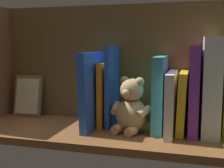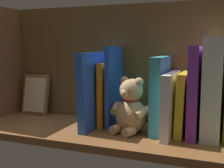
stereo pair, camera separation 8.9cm
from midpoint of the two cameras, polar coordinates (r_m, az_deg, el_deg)
The scene contains 12 objects.
ground_plane at distance 92.34cm, azimuth -2.80°, elevation -9.56°, with size 92.59×30.85×2.20cm, color brown.
shelf_back_panel at distance 101.09cm, azimuth -0.51°, elevation 3.99°, with size 92.59×1.50×39.62cm, color brown.
dictionary_thick_white at distance 88.56cm, azimuth 15.97°, elevation -0.42°, with size 5.05×15.77×28.44cm, color silver.
book_2 at distance 88.69cm, azimuth 12.90°, elevation -1.16°, with size 2.76×16.24×25.83cm, color purple.
book_3 at distance 89.90cm, azimuth 10.72°, elevation -3.47°, with size 2.28×15.52×18.15cm, color yellow.
book_4 at distance 88.16cm, azimuth 8.58°, elevation -3.62°, with size 2.35×19.70×18.21cm, color silver.
book_5 at distance 90.00cm, azimuth 6.49°, elevation -1.91°, with size 3.19×16.12×22.67cm, color teal.
teddy_bear at distance 88.58cm, azimuth 0.90°, elevation -4.64°, with size 12.88×12.63×16.71cm.
book_6 at distance 95.19cm, azimuth -2.63°, elevation -0.44°, with size 1.56×12.50×25.69cm, color blue.
book_7 at distance 96.16cm, azimuth -4.03°, elevation -1.96°, with size 1.65×12.92×20.41cm, color orange.
book_8 at distance 93.45cm, azimuth -6.42°, elevation -1.20°, with size 2.35×20.36×23.84cm, color blue.
picture_frame_leaning at distance 114.04cm, azimuth -18.15°, elevation -2.22°, with size 10.70×4.36×15.24cm.
Camera 1 is at (-23.84, 85.16, 25.85)cm, focal length 47.19 mm.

